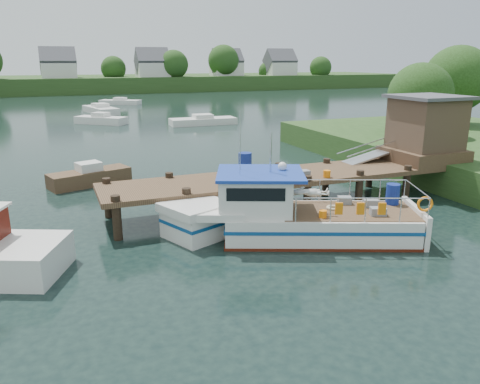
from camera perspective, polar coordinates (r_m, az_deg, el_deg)
name	(u,v)px	position (r m, az deg, el deg)	size (l,w,h in m)	color
ground_plane	(249,210)	(19.47, 1.08, -2.27)	(160.00, 160.00, 0.00)	black
far_shore	(86,81)	(99.74, -18.24, 12.76)	(140.00, 42.55, 9.22)	#2C4B1F
dock	(381,147)	(22.23, 16.81, 5.29)	(16.60, 3.00, 4.78)	#503A26
lobster_boat	(288,216)	(16.39, 5.81, -2.89)	(8.94, 5.45, 4.44)	silver
moored_rowboat	(90,176)	(24.56, -17.86, 1.82)	(4.17, 2.49, 1.15)	#503A26
moored_far	(120,102)	(69.31, -14.39, 10.61)	(5.84, 4.52, 0.96)	silver
moored_b	(101,120)	(48.19, -16.58, 8.45)	(4.99, 4.65, 1.13)	silver
moored_c	(203,121)	(45.90, -4.54, 8.65)	(6.41, 2.35, 1.00)	silver
moored_d	(101,109)	(58.41, -16.63, 9.63)	(3.73, 7.01, 1.13)	silver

